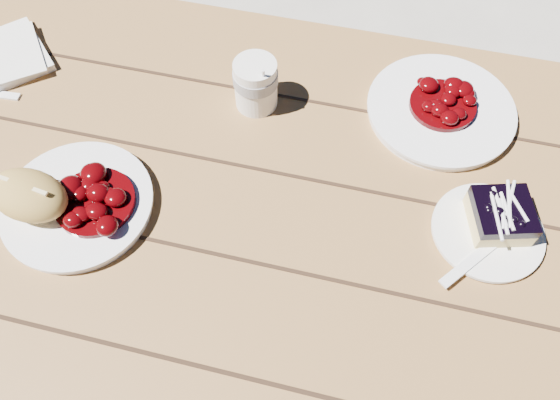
% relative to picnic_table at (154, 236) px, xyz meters
% --- Properties ---
extents(ground, '(60.00, 60.00, 0.00)m').
position_rel_picnic_table_xyz_m(ground, '(0.00, 0.00, -0.59)').
color(ground, '#A8A398').
rests_on(ground, ground).
extents(picnic_table, '(2.00, 1.55, 0.75)m').
position_rel_picnic_table_xyz_m(picnic_table, '(0.00, 0.00, 0.00)').
color(picnic_table, brown).
rests_on(picnic_table, ground).
extents(main_plate, '(0.22, 0.22, 0.02)m').
position_rel_picnic_table_xyz_m(main_plate, '(-0.07, -0.05, 0.17)').
color(main_plate, white).
rests_on(main_plate, picnic_table).
extents(goulash_stew, '(0.12, 0.12, 0.04)m').
position_rel_picnic_table_xyz_m(goulash_stew, '(-0.04, -0.05, 0.20)').
color(goulash_stew, '#440205').
rests_on(goulash_stew, main_plate).
extents(bread_roll, '(0.13, 0.10, 0.06)m').
position_rel_picnic_table_xyz_m(bread_roll, '(-0.12, -0.07, 0.21)').
color(bread_roll, '#B59145').
rests_on(bread_roll, main_plate).
extents(dessert_plate, '(0.16, 0.16, 0.01)m').
position_rel_picnic_table_xyz_m(dessert_plate, '(0.54, 0.05, 0.17)').
color(dessert_plate, white).
rests_on(dessert_plate, picnic_table).
extents(blueberry_cake, '(0.10, 0.10, 0.05)m').
position_rel_picnic_table_xyz_m(blueberry_cake, '(0.55, 0.06, 0.19)').
color(blueberry_cake, '#EAD17F').
rests_on(blueberry_cake, dessert_plate).
extents(fork_dessert, '(0.12, 0.14, 0.00)m').
position_rel_picnic_table_xyz_m(fork_dessert, '(0.52, -0.01, 0.17)').
color(fork_dessert, white).
rests_on(fork_dessert, dessert_plate).
extents(coffee_cup, '(0.07, 0.07, 0.09)m').
position_rel_picnic_table_xyz_m(coffee_cup, '(0.14, 0.22, 0.21)').
color(coffee_cup, white).
rests_on(coffee_cup, picnic_table).
extents(napkin_stack, '(0.21, 0.21, 0.01)m').
position_rel_picnic_table_xyz_m(napkin_stack, '(-0.34, 0.20, 0.17)').
color(napkin_stack, white).
rests_on(napkin_stack, picnic_table).
extents(second_plate, '(0.24, 0.24, 0.02)m').
position_rel_picnic_table_xyz_m(second_plate, '(0.45, 0.27, 0.17)').
color(second_plate, white).
rests_on(second_plate, picnic_table).
extents(second_stew, '(0.11, 0.11, 0.04)m').
position_rel_picnic_table_xyz_m(second_stew, '(0.45, 0.27, 0.20)').
color(second_stew, '#440205').
rests_on(second_stew, second_plate).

